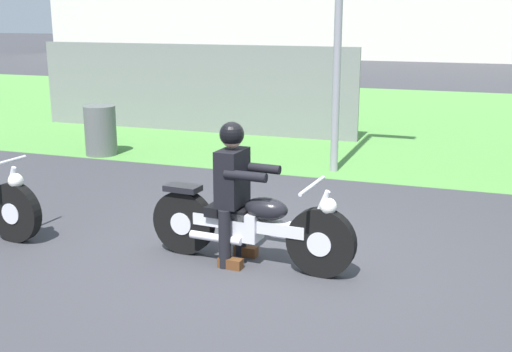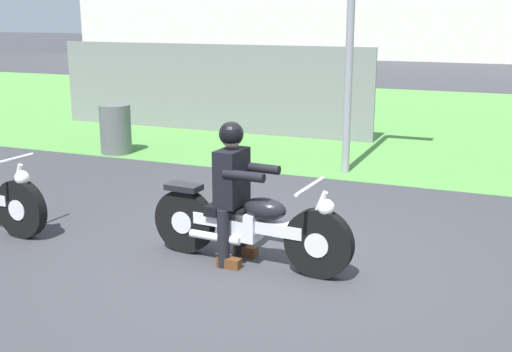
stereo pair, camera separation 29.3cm
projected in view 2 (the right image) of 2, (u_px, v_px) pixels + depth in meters
The scene contains 6 objects.
ground at pixel (255, 263), 6.32m from camera, with size 120.00×120.00×0.00m, color #38383D.
grass_verge at pixel (409, 119), 14.81m from camera, with size 60.00×12.00×0.01m, color #549342.
motorcycle_lead at pixel (249, 225), 6.21m from camera, with size 2.15×0.66×0.89m.
rider_lead at pixel (233, 181), 6.18m from camera, with size 0.57×0.49×1.41m.
trash_can at pixel (116, 129), 11.16m from camera, with size 0.54×0.54×0.86m, color #595E5B.
fence_segment at pixel (208, 88), 13.20m from camera, with size 7.00×0.06×1.80m, color slate.
Camera 2 is at (2.24, -5.47, 2.42)m, focal length 44.54 mm.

